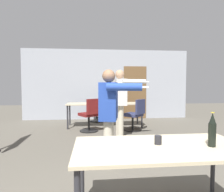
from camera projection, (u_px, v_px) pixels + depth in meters
name	position (u px, v px, depth m)	size (l,w,h in m)	color
back_wall	(108.00, 85.00, 7.77)	(6.39, 0.12, 2.68)	#A3A8B2
conference_table_near	(161.00, 153.00, 1.93)	(1.67, 0.84, 0.75)	#C6B793
conference_table_far	(105.00, 105.00, 6.35)	(2.39, 0.72, 0.75)	#C6B793
person_far_watching	(120.00, 97.00, 5.00)	(0.83, 0.71, 1.71)	beige
person_right_polo	(110.00, 109.00, 3.27)	(0.72, 0.80, 1.58)	beige
office_chair_far_right	(99.00, 109.00, 7.23)	(0.56, 0.52, 0.93)	black
office_chair_near_pushed	(90.00, 116.00, 5.63)	(0.66, 0.68, 0.95)	black
office_chair_side_rolled	(135.00, 116.00, 5.77)	(0.68, 0.68, 0.92)	black
beer_bottle	(212.00, 130.00, 1.90)	(0.07, 0.07, 0.33)	black
drink_cup	(158.00, 140.00, 1.97)	(0.07, 0.07, 0.09)	#232328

